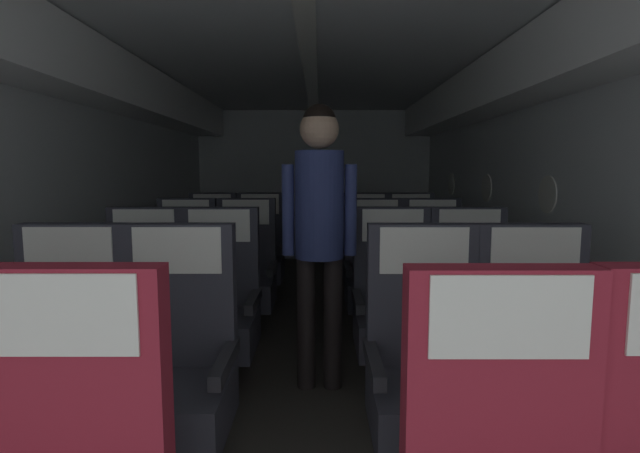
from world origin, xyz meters
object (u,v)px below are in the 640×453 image
Objects in this scene: seat_b_left_aisle at (173,373)px; seat_b_right_aisle at (537,373)px; seat_c_left_aisle at (217,310)px; seat_d_right_aisle at (432,275)px; seat_c_left_window at (140,309)px; seat_e_right_aisle at (410,255)px; seat_e_right_window at (365,255)px; seat_d_left_window at (183,276)px; seat_c_right_window at (392,309)px; seat_b_right_window at (425,373)px; seat_b_left_window at (62,373)px; seat_e_left_window at (210,255)px; seat_e_left_aisle at (258,255)px; seat_d_left_aisle at (244,276)px; seat_d_right_window at (374,275)px; flight_attendant at (318,216)px; seat_c_right_aisle at (470,309)px.

seat_b_left_aisle is 1.52m from seat_b_right_aisle.
seat_d_right_aisle is (1.53, 0.96, 0.00)m from seat_c_left_aisle.
seat_c_left_window is at bearing 154.73° from seat_b_right_aisle.
seat_e_right_window is at bearing -179.54° from seat_e_right_aisle.
seat_c_left_aisle is 1.00× the size of seat_d_left_window.
seat_b_right_window is at bearing -90.45° from seat_c_right_window.
seat_b_right_aisle is at bearing -25.27° from seat_c_left_window.
seat_b_left_window and seat_e_left_window have the same top height.
seat_d_right_aisle is at bearing -25.17° from seat_e_left_window.
seat_c_right_window is at bearing -60.75° from seat_e_left_aisle.
seat_b_left_window is 1.00× the size of seat_d_left_aisle.
seat_d_left_window is at bearing -148.79° from seat_e_right_window.
seat_d_left_window is at bearing -179.81° from seat_d_right_aisle.
seat_c_left_window is 2.22m from seat_d_right_aisle.
seat_c_left_window is 0.94m from seat_d_left_window.
seat_b_right_window is at bearing -0.34° from seat_b_left_window.
seat_e_right_aisle is (0.47, 0.93, 0.00)m from seat_d_right_window.
flight_attendant reaches higher than seat_e_right_aisle.
seat_c_right_window is 1.80m from seat_d_left_window.
seat_b_left_window is 1.00× the size of seat_e_right_aisle.
seat_b_right_window is 1.00× the size of seat_e_left_aisle.
seat_d_left_window is at bearing -117.28° from seat_e_left_aisle.
seat_e_left_aisle is 1.06m from seat_e_right_window.
seat_b_left_aisle is at bearing -119.12° from seat_d_right_window.
seat_d_left_window is 1.00× the size of seat_e_left_window.
seat_b_right_aisle is 1.90m from seat_d_right_aisle.
seat_b_right_window and seat_e_right_aisle have the same top height.
seat_e_left_window is 2.34m from flight_attendant.
seat_b_left_aisle is 3.01m from seat_e_right_window.
seat_c_left_window is 0.47m from seat_c_left_aisle.
seat_d_right_aisle is at bearing -89.89° from seat_e_right_aisle.
seat_b_left_window is 1.00× the size of seat_e_left_window.
seat_d_right_window is at bearing -31.51° from seat_e_left_window.
seat_e_right_window is at bearing 41.22° from seat_d_left_aisle.
seat_c_right_window is (1.07, 0.02, 0.00)m from seat_c_left_aisle.
seat_d_left_aisle and seat_d_right_window have the same top height.
seat_e_left_window is at bearing 89.86° from seat_c_left_window.
seat_c_left_window is (-0.48, 0.94, 0.00)m from seat_b_left_aisle.
seat_c_left_aisle is 1.00× the size of seat_d_right_window.
seat_c_left_window is at bearing 117.07° from seat_b_left_aisle.
seat_c_left_aisle is 1.06m from seat_d_left_window.
flight_attendant is (-0.92, 0.84, 0.58)m from seat_b_right_aisle.
seat_e_right_aisle is (2.00, 0.94, 0.00)m from seat_d_left_window.
seat_c_left_aisle is at bearing -179.64° from seat_c_right_aisle.
seat_d_right_aisle is at bearing 0.19° from seat_d_left_window.
seat_d_left_window is 1.00× the size of seat_e_left_aisle.
seat_e_right_aisle is at bearing 54.80° from seat_b_left_window.
seat_b_left_aisle is (0.47, -0.00, 0.00)m from seat_b_left_window.
seat_c_right_aisle is at bearing -0.01° from seat_c_left_window.
seat_b_right_window is 1.00× the size of seat_e_left_window.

